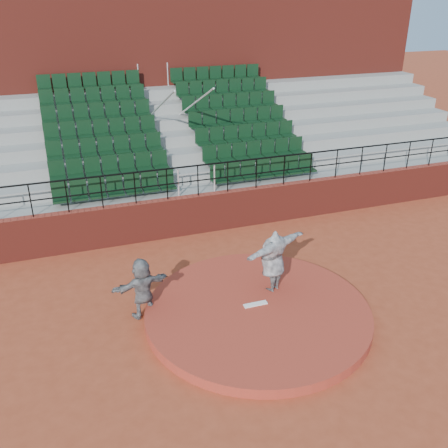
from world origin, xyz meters
The scene contains 9 objects.
ground centered at (0.00, 0.00, 0.00)m, with size 90.00×90.00×0.00m, color #9C3E23.
pitchers_mound centered at (0.00, 0.00, 0.12)m, with size 5.50×5.50×0.25m, color #A23424.
pitching_rubber centered at (0.00, 0.15, 0.27)m, with size 0.60×0.15×0.03m, color white.
boundary_wall centered at (0.00, 5.00, 0.65)m, with size 24.00×0.30×1.30m, color maroon.
wall_railing centered at (0.00, 5.00, 2.03)m, with size 24.04×0.05×1.03m.
seating_deck centered at (0.00, 8.64, 1.45)m, with size 24.00×5.97×4.63m.
press_box_facade centered at (0.00, 12.60, 3.55)m, with size 24.00×3.00×7.10m, color maroon.
pitcher centered at (0.67, 0.67, 1.09)m, with size 2.07×0.56×1.68m, color black.
fielder centered at (-2.61, 1.00, 0.78)m, with size 1.45×0.46×1.56m, color black.
Camera 1 is at (-4.11, -9.26, 7.34)m, focal length 40.00 mm.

